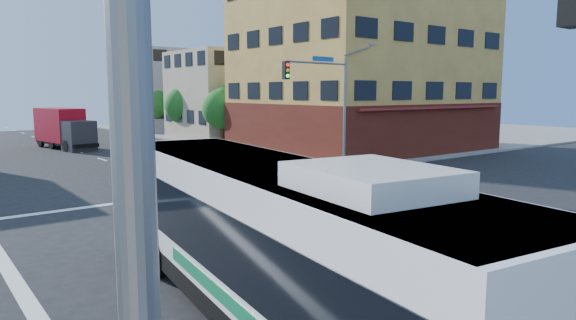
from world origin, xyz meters
TOP-DOWN VIEW (x-y plane):
  - ground at (0.00, 0.00)m, footprint 120.00×120.00m
  - sidewalk_ne at (35.00, 35.00)m, footprint 50.00×50.00m
  - corner_building_ne at (19.99, 18.48)m, footprint 18.10×15.44m
  - building_east_near at (16.98, 33.98)m, footprint 12.06×10.06m
  - building_east_far at (16.98, 47.98)m, footprint 12.06×10.06m
  - signal_mast_ne at (9.08, 10.62)m, footprint 7.91×1.13m
  - signal_mast_sw at (-9.08, -10.64)m, footprint 7.91×1.01m
  - street_tree_a at (11.90, 27.92)m, footprint 3.60×3.60m
  - street_tree_b at (11.90, 35.92)m, footprint 3.80×3.80m
  - street_tree_c at (11.90, 43.92)m, footprint 3.40×3.40m
  - street_tree_d at (11.90, 51.92)m, footprint 4.00×4.00m
  - transit_bus at (-5.57, -4.41)m, footprint 4.38×13.14m
  - box_truck at (-0.25, 34.33)m, footprint 3.52×8.00m
  - parked_car at (6.17, 22.69)m, footprint 2.79×4.19m

SIDE VIEW (x-z plane):
  - ground at x=0.00m, z-range 0.00..0.00m
  - sidewalk_ne at x=35.00m, z-range 0.00..0.15m
  - parked_car at x=6.17m, z-range 0.00..1.33m
  - box_truck at x=-0.25m, z-range -0.05..3.43m
  - transit_bus at x=-5.57m, z-range -0.04..3.78m
  - street_tree_c at x=11.90m, z-range 0.82..6.11m
  - street_tree_a at x=11.90m, z-range 0.83..6.35m
  - street_tree_b at x=11.90m, z-range 0.85..6.65m
  - street_tree_d at x=11.90m, z-range 0.87..6.90m
  - building_east_near at x=16.98m, z-range 0.01..9.01m
  - signal_mast_ne at x=9.08m, z-range 0.95..9.02m
  - signal_mast_sw at x=-9.08m, z-range 0.95..9.02m
  - building_east_far at x=16.98m, z-range 0.01..10.01m
  - corner_building_ne at x=19.99m, z-range -1.11..12.89m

